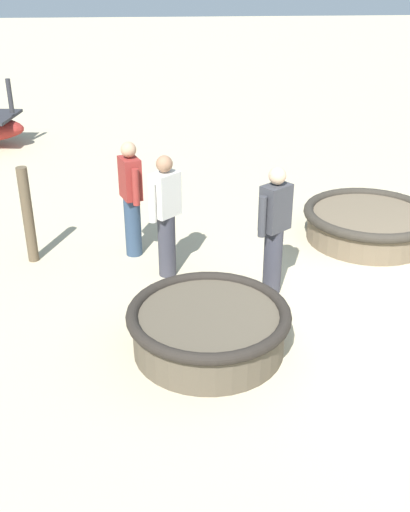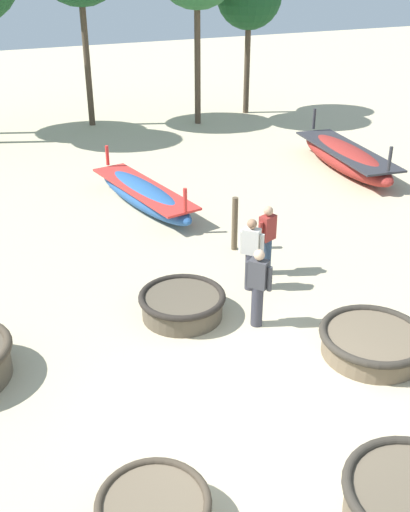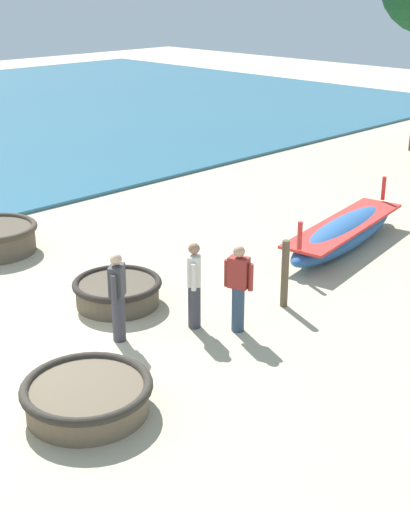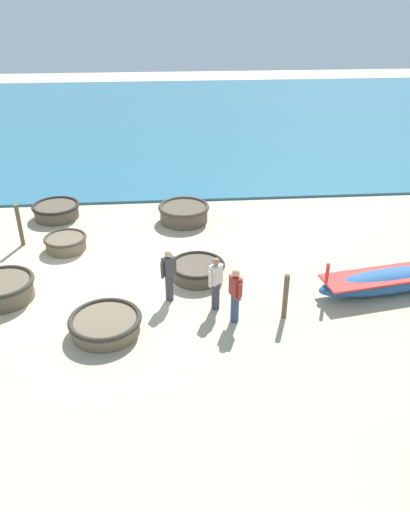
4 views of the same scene
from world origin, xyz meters
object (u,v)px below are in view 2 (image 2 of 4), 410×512
Objects in this scene: fisherman_by_coracle at (251,253)px; mooring_post_inland at (235,224)px; fisherman_standing_right at (267,239)px; fisherman_standing_left at (258,286)px; coracle_nearest at (373,342)px; coracle_far_right at (182,304)px; long_boat_ochre_hull at (346,157)px; long_boat_blue_hull at (143,194)px.

fisherman_by_coracle is 1.87m from mooring_post_inland.
fisherman_standing_left is at bearing -124.58° from fisherman_standing_right.
coracle_far_right is (-2.52, 2.51, 0.01)m from coracle_nearest.
fisherman_standing_left and fisherman_standing_right have the same top height.
fisherman_standing_left is 1.00× the size of fisherman_standing_right.
long_boat_ochre_hull is 4.04× the size of mooring_post_inland.
long_boat_ochre_hull is at bearing 56.19° from coracle_nearest.
coracle_nearest is 10.01m from long_boat_ochre_hull.
fisherman_standing_right is (-0.21, 3.33, 0.58)m from coracle_nearest.
fisherman_standing_right is 1.21× the size of mooring_post_inland.
fisherman_standing_left reaches higher than coracle_far_right.
long_boat_ochre_hull is at bearing 1.99° from long_boat_blue_hull.
fisherman_standing_right is (1.16, 1.68, 0.00)m from fisherman_standing_left.
coracle_far_right is 1.29× the size of mooring_post_inland.
coracle_far_right is 0.32× the size of long_boat_ochre_hull.
fisherman_standing_right is (-5.78, -4.99, 0.43)m from long_boat_ochre_hull.
fisherman_standing_right is 1.36m from mooring_post_inland.
long_boat_ochre_hull is 7.64m from fisherman_standing_right.
fisherman_standing_left reaches higher than long_boat_ochre_hull.
coracle_nearest is 3.39m from fisherman_standing_right.
mooring_post_inland reaches higher than coracle_nearest.
fisherman_by_coracle is at bearing -107.18° from mooring_post_inland.
long_boat_blue_hull is at bearing 99.37° from coracle_nearest.
mooring_post_inland is (1.08, 3.02, -0.19)m from fisherman_standing_left.
coracle_nearest is 1.19× the size of fisherman_by_coracle.
coracle_far_right is 1.81m from fisherman_by_coracle.
coracle_nearest is at bearing -86.37° from fisherman_standing_right.
fisherman_standing_left is 2.04m from fisherman_standing_right.
long_boat_ochre_hull reaches higher than long_boat_blue_hull.
coracle_nearest is 1.19× the size of fisherman_standing_right.
fisherman_standing_left reaches higher than mooring_post_inland.
coracle_nearest is 1.19× the size of fisherman_standing_left.
fisherman_standing_right is at bearing 55.42° from fisherman_standing_left.
coracle_nearest is 8.19m from long_boat_blue_hull.
fisherman_by_coracle is (0.53, 1.24, 0.00)m from fisherman_standing_left.
fisherman_by_coracle reaches higher than coracle_far_right.
fisherman_standing_left is at bearing -136.14° from long_boat_ochre_hull.
fisherman_standing_left is (1.14, -0.86, 0.57)m from coracle_far_right.
coracle_far_right is at bearing 142.99° from fisherman_standing_left.
fisherman_by_coracle is at bearing 12.76° from coracle_far_right.
fisherman_standing_right reaches higher than mooring_post_inland.
mooring_post_inland reaches higher than coracle_far_right.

